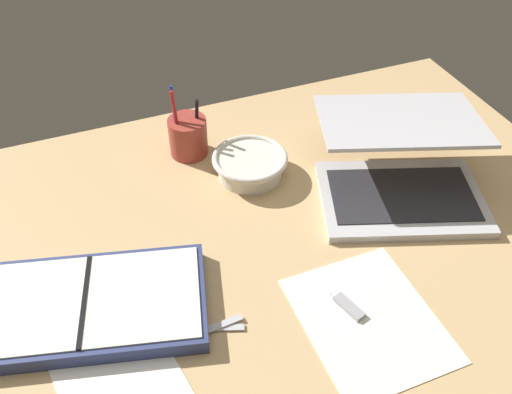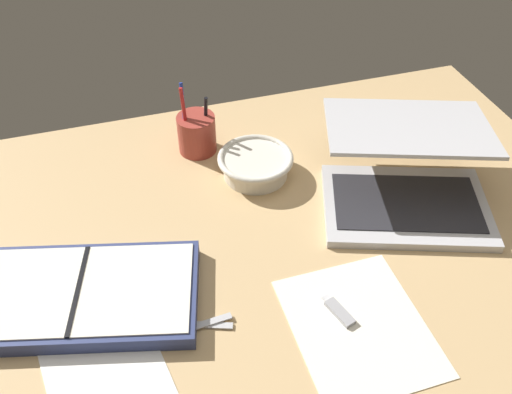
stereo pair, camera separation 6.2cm
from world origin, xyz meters
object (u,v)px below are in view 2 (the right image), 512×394
object	(u,v)px
laptop	(407,178)
scissors	(178,328)
bowl	(255,164)
pen_cup	(197,133)
planner	(80,295)

from	to	relation	value
laptop	scissors	size ratio (longest dim) A/B	3.33
bowl	pen_cup	xyz separation A→B (cm)	(-9.99, 12.35, 1.68)
pen_cup	planner	distance (cm)	46.19
laptop	planner	xyz separation A→B (cm)	(-65.45, -7.85, -3.62)
bowl	planner	world-z (taller)	bowl
laptop	planner	size ratio (longest dim) A/B	0.95
bowl	planner	bearing A→B (deg)	-148.25
laptop	planner	distance (cm)	66.01
bowl	pen_cup	bearing A→B (deg)	128.98
planner	scissors	bearing A→B (deg)	-21.37
laptop	bowl	distance (cm)	31.39
bowl	scissors	world-z (taller)	bowl
pen_cup	scissors	world-z (taller)	pen_cup
planner	bowl	bearing A→B (deg)	46.05
pen_cup	scissors	size ratio (longest dim) A/B	1.30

